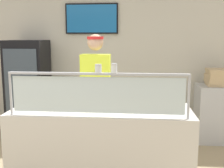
% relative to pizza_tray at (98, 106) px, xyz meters
% --- Properties ---
extents(ground_plane, '(12.00, 12.00, 0.00)m').
position_rel_pizza_tray_xyz_m(ground_plane, '(0.05, 0.56, -0.97)').
color(ground_plane, tan).
rests_on(ground_plane, ground).
extents(shop_rear_unit, '(6.35, 0.13, 2.70)m').
position_rel_pizza_tray_xyz_m(shop_rear_unit, '(0.04, 2.17, 0.40)').
color(shop_rear_unit, beige).
rests_on(shop_rear_unit, ground).
extents(serving_counter, '(1.95, 0.74, 0.95)m').
position_rel_pizza_tray_xyz_m(serving_counter, '(0.05, -0.07, -0.49)').
color(serving_counter, silver).
rests_on(serving_counter, ground).
extents(sneeze_guard, '(1.77, 0.06, 0.44)m').
position_rel_pizza_tray_xyz_m(sneeze_guard, '(0.05, -0.38, 0.26)').
color(sneeze_guard, '#B2B5BC').
rests_on(sneeze_guard, serving_counter).
extents(pizza_tray, '(0.40, 0.40, 0.04)m').
position_rel_pizza_tray_xyz_m(pizza_tray, '(0.00, 0.00, 0.00)').
color(pizza_tray, '#9EA0A8').
rests_on(pizza_tray, serving_counter).
extents(pizza_server, '(0.14, 0.29, 0.01)m').
position_rel_pizza_tray_xyz_m(pizza_server, '(-0.01, -0.02, 0.02)').
color(pizza_server, '#ADAFB7').
rests_on(pizza_server, pizza_tray).
extents(parmesan_shaker, '(0.06, 0.06, 0.08)m').
position_rel_pizza_tray_xyz_m(parmesan_shaker, '(0.06, -0.38, 0.45)').
color(parmesan_shaker, white).
rests_on(parmesan_shaker, sneeze_guard).
extents(pepper_flake_shaker, '(0.06, 0.06, 0.09)m').
position_rel_pizza_tray_xyz_m(pepper_flake_shaker, '(0.22, -0.38, 0.46)').
color(pepper_flake_shaker, white).
rests_on(pepper_flake_shaker, sneeze_guard).
extents(worker_figure, '(0.41, 0.50, 1.76)m').
position_rel_pizza_tray_xyz_m(worker_figure, '(-0.11, 0.61, 0.04)').
color(worker_figure, '#23232D').
rests_on(worker_figure, ground).
extents(drink_fridge, '(0.66, 0.61, 1.67)m').
position_rel_pizza_tray_xyz_m(drink_fridge, '(-1.48, 1.72, -0.13)').
color(drink_fridge, black).
rests_on(drink_fridge, ground).
extents(prep_shelf, '(0.70, 0.55, 0.94)m').
position_rel_pizza_tray_xyz_m(prep_shelf, '(1.77, 1.68, -0.50)').
color(prep_shelf, '#B7BABF').
rests_on(prep_shelf, ground).
extents(pizza_box_stack, '(0.43, 0.42, 0.27)m').
position_rel_pizza_tray_xyz_m(pizza_box_stack, '(1.77, 1.68, 0.11)').
color(pizza_box_stack, tan).
rests_on(pizza_box_stack, prep_shelf).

